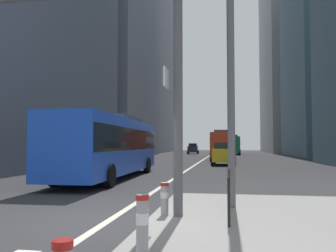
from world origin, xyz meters
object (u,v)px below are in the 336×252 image
car_oncoming_mid (193,148)px  bollard_right (143,216)px  city_bus_red_receding (223,144)px  bollard_back (165,197)px  traffic_signal_gantry (89,50)px  bollard_left (142,223)px  city_bus_red_distant (233,144)px  city_bus_blue_oncoming (110,144)px  street_lamp_post (230,16)px  car_receding_near (224,154)px

car_oncoming_mid → bollard_right: (4.90, -59.89, -0.39)m
city_bus_red_receding → bollard_back: size_ratio=14.07×
traffic_signal_gantry → bollard_left: traffic_signal_gantry is taller
city_bus_red_distant → city_bus_red_receding: bearing=-93.9°
city_bus_blue_oncoming → bollard_back: bearing=-64.5°
bollard_right → bollard_back: 2.31m
city_bus_red_distant → street_lamp_post: street_lamp_post is taller
car_oncoming_mid → traffic_signal_gantry: traffic_signal_gantry is taller
street_lamp_post → car_oncoming_mid: bearing=96.5°
car_receding_near → bollard_left: car_receding_near is taller
street_lamp_post → bollard_right: size_ratio=10.01×
city_bus_red_receding → bollard_back: bearing=-91.5°
city_bus_blue_oncoming → traffic_signal_gantry: size_ratio=1.85×
city_bus_red_receding → city_bus_red_distant: size_ratio=0.93×
bollard_back → traffic_signal_gantry: bearing=-179.0°
bollard_right → bollard_back: bearing=91.0°
city_bus_red_receding → car_oncoming_mid: 23.45m
city_bus_red_distant → car_oncoming_mid: bearing=173.6°
bollard_right → traffic_signal_gantry: bearing=130.2°
traffic_signal_gantry → bollard_right: bearing=-49.8°
city_bus_red_distant → car_receding_near: bearing=-92.1°
traffic_signal_gantry → city_bus_red_distant: bearing=85.7°
car_receding_near → traffic_signal_gantry: traffic_signal_gantry is taller
city_bus_red_distant → traffic_signal_gantry: size_ratio=1.76×
city_bus_red_distant → city_bus_blue_oncoming: bearing=-98.5°
traffic_signal_gantry → street_lamp_post: bearing=21.3°
traffic_signal_gantry → bollard_right: size_ratio=8.22×
city_bus_blue_oncoming → car_receding_near: bearing=66.3°
bollard_left → bollard_right: size_ratio=1.15×
city_bus_blue_oncoming → traffic_signal_gantry: (2.78, -9.82, 2.30)m
car_receding_near → city_bus_red_distant: bearing=87.9°
city_bus_red_distant → street_lamp_post: 55.57m
city_bus_red_distant → bollard_left: 59.91m
bollard_back → city_bus_red_receding: bearing=88.5°
city_bus_blue_oncoming → city_bus_red_distant: size_ratio=1.05×
city_bus_red_receding → street_lamp_post: street_lamp_post is taller
traffic_signal_gantry → city_bus_red_receding: bearing=85.4°
city_bus_red_distant → street_lamp_post: bearing=-90.8°
car_receding_near → bollard_left: bearing=-92.0°
bollard_left → car_oncoming_mid: bearing=94.8°
city_bus_red_receding → bollard_left: 37.98m
bollard_left → bollard_back: bollard_left is taller
bollard_right → city_bus_red_receding: bearing=88.7°
car_oncoming_mid → bollard_left: (5.08, -60.68, -0.33)m
city_bus_red_receding → city_bus_red_distant: (1.48, 21.91, 0.00)m
street_lamp_post → bollard_left: (-1.35, -4.40, -4.62)m
bollard_right → city_bus_blue_oncoming: bearing=111.2°
traffic_signal_gantry → street_lamp_post: street_lamp_post is taller
city_bus_blue_oncoming → bollard_left: bearing=-69.3°
street_lamp_post → city_bus_red_distant: bearing=89.2°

